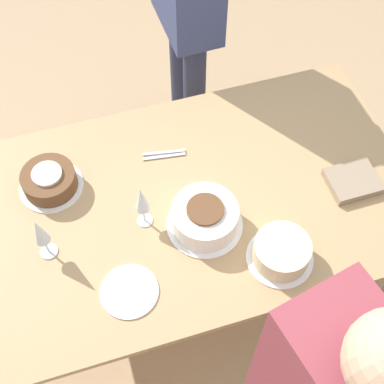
# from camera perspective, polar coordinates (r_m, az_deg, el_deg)

# --- Properties ---
(ground_plane) EXTENTS (12.00, 12.00, 0.00)m
(ground_plane) POSITION_cam_1_polar(r_m,az_deg,el_deg) (2.68, 0.00, -9.46)
(ground_plane) COLOR tan
(dining_table) EXTENTS (1.68, 0.99, 0.76)m
(dining_table) POSITION_cam_1_polar(r_m,az_deg,el_deg) (2.09, 0.00, -2.23)
(dining_table) COLOR tan
(dining_table) RESTS_ON ground_plane
(cake_center_white) EXTENTS (0.28, 0.28, 0.12)m
(cake_center_white) POSITION_cam_1_polar(r_m,az_deg,el_deg) (1.90, 1.38, -2.74)
(cake_center_white) COLOR white
(cake_center_white) RESTS_ON dining_table
(cake_front_chocolate) EXTENTS (0.24, 0.24, 0.09)m
(cake_front_chocolate) POSITION_cam_1_polar(r_m,az_deg,el_deg) (2.07, -14.97, 1.19)
(cake_front_chocolate) COLOR white
(cake_front_chocolate) RESTS_ON dining_table
(cake_back_decorated) EXTENTS (0.24, 0.24, 0.10)m
(cake_back_decorated) POSITION_cam_1_polar(r_m,az_deg,el_deg) (1.87, 9.50, -6.35)
(cake_back_decorated) COLOR white
(cake_back_decorated) RESTS_ON dining_table
(wine_glass_near) EXTENTS (0.06, 0.06, 0.21)m
(wine_glass_near) POSITION_cam_1_polar(r_m,az_deg,el_deg) (1.84, -15.94, -4.19)
(wine_glass_near) COLOR silver
(wine_glass_near) RESTS_ON dining_table
(wine_glass_far) EXTENTS (0.06, 0.06, 0.21)m
(wine_glass_far) POSITION_cam_1_polar(r_m,az_deg,el_deg) (1.84, -5.38, -0.87)
(wine_glass_far) COLOR silver
(wine_glass_far) RESTS_ON dining_table
(dessert_plate_right) EXTENTS (0.20, 0.20, 0.01)m
(dessert_plate_right) POSITION_cam_1_polar(r_m,az_deg,el_deg) (1.85, -6.70, -10.49)
(dessert_plate_right) COLOR silver
(dessert_plate_right) RESTS_ON dining_table
(fork_pile) EXTENTS (0.18, 0.06, 0.01)m
(fork_pile) POSITION_cam_1_polar(r_m,az_deg,el_deg) (2.12, -2.98, 4.04)
(fork_pile) COLOR silver
(fork_pile) RESTS_ON dining_table
(napkin_stack) EXTENTS (0.19, 0.16, 0.03)m
(napkin_stack) POSITION_cam_1_polar(r_m,az_deg,el_deg) (2.12, 16.77, 1.13)
(napkin_stack) COLOR gray
(napkin_stack) RESTS_ON dining_table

